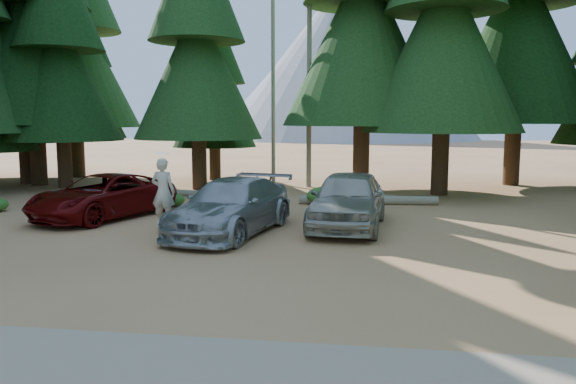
{
  "coord_description": "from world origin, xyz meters",
  "views": [
    {
      "loc": [
        3.65,
        -12.6,
        3.27
      ],
      "look_at": [
        1.44,
        2.86,
        1.25
      ],
      "focal_mm": 35.0,
      "sensor_mm": 36.0,
      "label": 1
    }
  ],
  "objects_px": {
    "log_left": "(207,194)",
    "log_right": "(368,200)",
    "frisbee_player": "(163,192)",
    "silver_minivan_right": "(348,199)",
    "silver_minivan_center": "(231,206)",
    "log_mid": "(378,197)",
    "red_pickup": "(103,196)"
  },
  "relations": [
    {
      "from": "red_pickup",
      "to": "log_mid",
      "type": "distance_m",
      "value": 10.71
    },
    {
      "from": "silver_minivan_center",
      "to": "log_right",
      "type": "bearing_deg",
      "value": 69.22
    },
    {
      "from": "log_left",
      "to": "red_pickup",
      "type": "bearing_deg",
      "value": -97.68
    },
    {
      "from": "frisbee_player",
      "to": "log_mid",
      "type": "xyz_separation_m",
      "value": [
        6.3,
        7.51,
        -1.07
      ]
    },
    {
      "from": "silver_minivan_right",
      "to": "log_right",
      "type": "relative_size",
      "value": 0.96
    },
    {
      "from": "log_right",
      "to": "log_mid",
      "type": "bearing_deg",
      "value": 67.53
    },
    {
      "from": "frisbee_player",
      "to": "log_right",
      "type": "xyz_separation_m",
      "value": [
        5.89,
        6.27,
        -1.03
      ]
    },
    {
      "from": "silver_minivan_right",
      "to": "frisbee_player",
      "type": "xyz_separation_m",
      "value": [
        -5.29,
        -1.46,
        0.33
      ]
    },
    {
      "from": "silver_minivan_center",
      "to": "frisbee_player",
      "type": "distance_m",
      "value": 2.03
    },
    {
      "from": "log_mid",
      "to": "red_pickup",
      "type": "bearing_deg",
      "value": -116.8
    },
    {
      "from": "frisbee_player",
      "to": "log_left",
      "type": "relative_size",
      "value": 0.58
    },
    {
      "from": "silver_minivan_center",
      "to": "log_right",
      "type": "height_order",
      "value": "silver_minivan_center"
    },
    {
      "from": "silver_minivan_right",
      "to": "log_right",
      "type": "height_order",
      "value": "silver_minivan_right"
    },
    {
      "from": "red_pickup",
      "to": "log_left",
      "type": "relative_size",
      "value": 1.43
    },
    {
      "from": "silver_minivan_center",
      "to": "silver_minivan_right",
      "type": "relative_size",
      "value": 1.06
    },
    {
      "from": "red_pickup",
      "to": "log_right",
      "type": "xyz_separation_m",
      "value": [
        8.77,
        4.25,
        -0.56
      ]
    },
    {
      "from": "log_left",
      "to": "log_right",
      "type": "height_order",
      "value": "log_right"
    },
    {
      "from": "log_left",
      "to": "log_mid",
      "type": "distance_m",
      "value": 7.15
    },
    {
      "from": "log_mid",
      "to": "log_right",
      "type": "xyz_separation_m",
      "value": [
        -0.4,
        -1.24,
        0.04
      ]
    },
    {
      "from": "log_left",
      "to": "frisbee_player",
      "type": "bearing_deg",
      "value": -70.58
    },
    {
      "from": "frisbee_player",
      "to": "log_right",
      "type": "bearing_deg",
      "value": -127.29
    },
    {
      "from": "log_left",
      "to": "log_mid",
      "type": "relative_size",
      "value": 1.2
    },
    {
      "from": "log_right",
      "to": "log_left",
      "type": "bearing_deg",
      "value": 165.94
    },
    {
      "from": "silver_minivan_center",
      "to": "frisbee_player",
      "type": "bearing_deg",
      "value": -164.47
    },
    {
      "from": "silver_minivan_right",
      "to": "log_left",
      "type": "height_order",
      "value": "silver_minivan_right"
    },
    {
      "from": "frisbee_player",
      "to": "silver_minivan_right",
      "type": "bearing_deg",
      "value": -158.66
    },
    {
      "from": "log_mid",
      "to": "silver_minivan_center",
      "type": "bearing_deg",
      "value": -88.01
    },
    {
      "from": "silver_minivan_right",
      "to": "log_right",
      "type": "bearing_deg",
      "value": 87.46
    },
    {
      "from": "frisbee_player",
      "to": "log_left",
      "type": "height_order",
      "value": "frisbee_player"
    },
    {
      "from": "frisbee_player",
      "to": "red_pickup",
      "type": "bearing_deg",
      "value": -29.13
    },
    {
      "from": "red_pickup",
      "to": "log_right",
      "type": "relative_size",
      "value": 0.98
    },
    {
      "from": "red_pickup",
      "to": "log_mid",
      "type": "height_order",
      "value": "red_pickup"
    }
  ]
}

